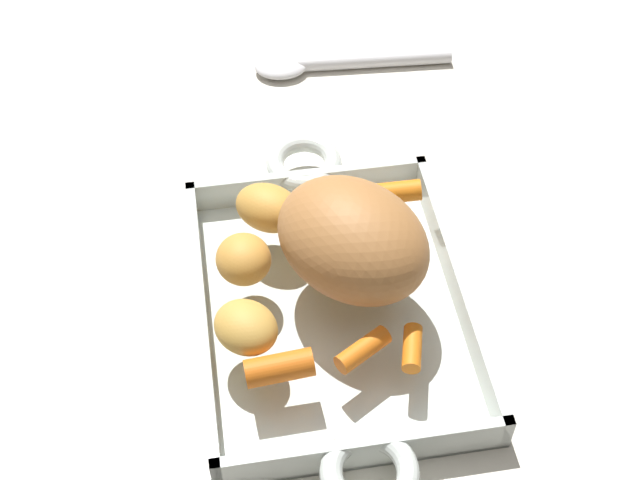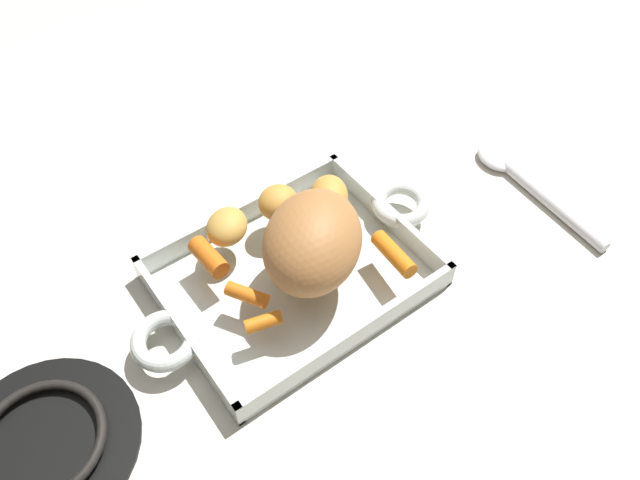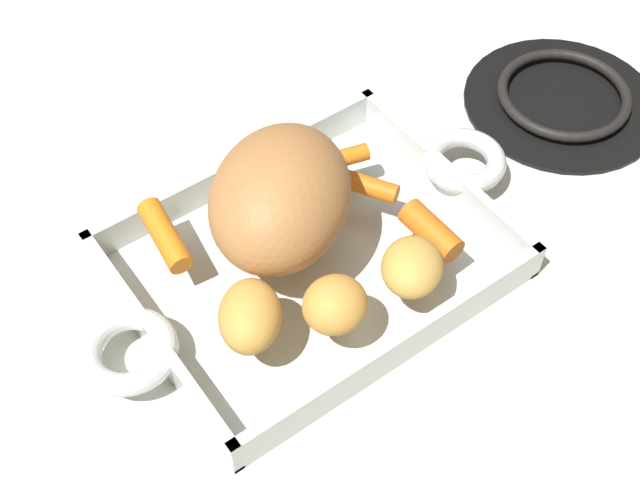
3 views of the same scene
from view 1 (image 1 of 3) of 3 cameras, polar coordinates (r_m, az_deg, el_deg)
The scene contains 11 objects.
ground_plane at distance 0.79m, azimuth 0.77°, elevation -4.86°, with size 2.06×2.06×0.00m, color silver.
roasting_dish at distance 0.78m, azimuth 0.78°, elevation -4.31°, with size 0.41×0.24×0.04m.
pork_roast at distance 0.74m, azimuth 2.11°, elevation 0.03°, with size 0.14×0.11×0.09m, color #B2753F.
baby_carrot_northeast at distance 0.70m, azimuth -2.64°, elevation -8.25°, with size 0.02×0.02×0.05m, color orange.
baby_carrot_northwest at distance 0.83m, azimuth 4.25°, elevation 3.03°, with size 0.02×0.02×0.07m, color orange.
baby_carrot_southwest at distance 0.72m, azimuth 2.78°, elevation -7.09°, with size 0.02×0.02×0.05m, color orange.
baby_carrot_center_right at distance 0.72m, azimuth 5.97°, elevation -6.95°, with size 0.02×0.02×0.04m, color orange.
potato_corner at distance 0.76m, azimuth -4.96°, elevation -1.25°, with size 0.05×0.05×0.04m, color gold.
potato_near_roast at distance 0.80m, azimuth -3.35°, elevation 2.08°, with size 0.06×0.05×0.04m, color gold.
potato_halved at distance 0.72m, azimuth -4.81°, elevation -5.64°, with size 0.06×0.05×0.04m, color gold.
serving_spoon at distance 1.04m, azimuth 0.52°, elevation 11.36°, with size 0.05×0.23×0.02m.
Camera 1 is at (0.46, -0.08, 0.64)m, focal length 49.57 mm.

